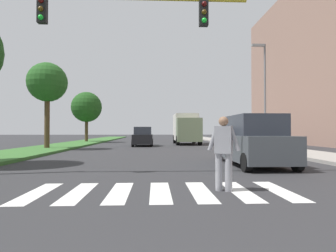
{
  "coord_description": "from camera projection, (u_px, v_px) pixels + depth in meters",
  "views": [
    {
      "loc": [
        -0.12,
        0.69,
        1.36
      ],
      "look_at": [
        0.49,
        13.87,
        1.59
      ],
      "focal_mm": 30.13,
      "sensor_mm": 36.0,
      "label": 1
    }
  ],
  "objects": [
    {
      "name": "ground_plane",
      "position": [
        156.0,
        144.0,
        29.26
      ],
      "size": [
        140.0,
        140.0,
        0.0
      ],
      "primitive_type": "plane",
      "color": "#2D2D30"
    },
    {
      "name": "suv_crossing",
      "position": [
        253.0,
        142.0,
        11.14
      ],
      "size": [
        1.99,
        4.61,
        1.97
      ],
      "color": "#474C51",
      "rests_on": "ground_plane"
    },
    {
      "name": "crosswalk",
      "position": [
        160.0,
        192.0,
        6.27
      ],
      "size": [
        5.85,
        2.2,
        0.01
      ],
      "color": "silver",
      "rests_on": "ground_plane"
    },
    {
      "name": "tree_distant",
      "position": [
        87.0,
        107.0,
        32.53
      ],
      "size": [
        3.48,
        3.48,
        5.7
      ],
      "color": "#4C3823",
      "rests_on": "median_strip"
    },
    {
      "name": "street_lamp_right",
      "position": [
        264.0,
        86.0,
        20.3
      ],
      "size": [
        1.02,
        0.24,
        7.5
      ],
      "color": "slate",
      "rests_on": "sidewalk_right"
    },
    {
      "name": "traffic_light_gantry",
      "position": [
        42.0,
        34.0,
        8.72
      ],
      "size": [
        9.26,
        0.3,
        6.0
      ],
      "color": "gold",
      "rests_on": "median_strip"
    },
    {
      "name": "pedestrian_performer",
      "position": [
        224.0,
        150.0,
        6.39
      ],
      "size": [
        0.71,
        0.4,
        1.69
      ],
      "color": "gray",
      "rests_on": "ground_plane"
    },
    {
      "name": "truck_box_delivery",
      "position": [
        186.0,
        128.0,
        28.68
      ],
      "size": [
        2.4,
        6.2,
        3.1
      ],
      "color": "gray",
      "rests_on": "ground_plane"
    },
    {
      "name": "median_strip",
      "position": [
        73.0,
        144.0,
        26.9
      ],
      "size": [
        3.77,
        64.0,
        0.15
      ],
      "primitive_type": "cube",
      "color": "#386B2D",
      "rests_on": "ground_plane"
    },
    {
      "name": "sidewalk_right",
      "position": [
        241.0,
        144.0,
        27.65
      ],
      "size": [
        3.0,
        64.0,
        0.15
      ],
      "primitive_type": "cube",
      "color": "#9E9991",
      "rests_on": "ground_plane"
    },
    {
      "name": "tree_far",
      "position": [
        47.0,
        83.0,
        20.26
      ],
      "size": [
        2.82,
        2.82,
        6.13
      ],
      "color": "#4C3823",
      "rests_on": "median_strip"
    },
    {
      "name": "sedan_midblock",
      "position": [
        143.0,
        137.0,
        25.26
      ],
      "size": [
        1.78,
        4.12,
        1.71
      ],
      "color": "black",
      "rests_on": "ground_plane"
    }
  ]
}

